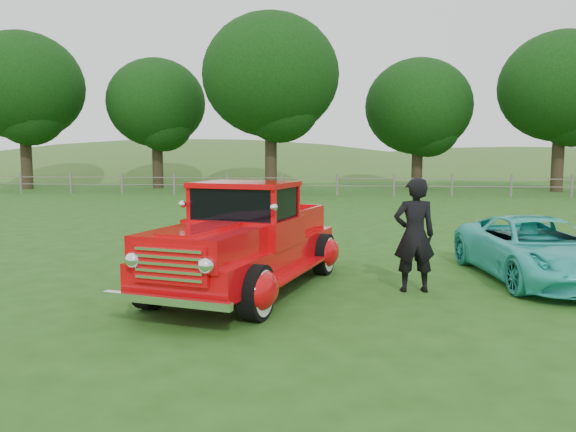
# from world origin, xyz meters

# --- Properties ---
(ground) EXTENTS (140.00, 140.00, 0.00)m
(ground) POSITION_xyz_m (0.00, 0.00, 0.00)
(ground) COLOR #234B14
(ground) RESTS_ON ground
(distant_hills) EXTENTS (116.00, 60.00, 18.00)m
(distant_hills) POSITION_xyz_m (-4.08, 59.46, -4.55)
(distant_hills) COLOR #325E22
(distant_hills) RESTS_ON ground
(fence_line) EXTENTS (48.00, 0.12, 1.20)m
(fence_line) POSITION_xyz_m (0.00, 22.00, 0.60)
(fence_line) COLOR #6E675C
(fence_line) RESTS_ON ground
(tree_far_west) EXTENTS (7.60, 7.60, 9.93)m
(tree_far_west) POSITION_xyz_m (-20.00, 26.00, 6.49)
(tree_far_west) COLOR black
(tree_far_west) RESTS_ON ground
(tree_mid_west) EXTENTS (6.40, 6.40, 8.46)m
(tree_mid_west) POSITION_xyz_m (-12.00, 28.00, 5.55)
(tree_mid_west) COLOR black
(tree_mid_west) RESTS_ON ground
(tree_near_west) EXTENTS (8.00, 8.00, 10.42)m
(tree_near_west) POSITION_xyz_m (-4.00, 25.00, 6.80)
(tree_near_west) COLOR black
(tree_near_west) RESTS_ON ground
(tree_near_east) EXTENTS (6.80, 6.80, 8.33)m
(tree_near_east) POSITION_xyz_m (5.00, 29.00, 5.25)
(tree_near_east) COLOR black
(tree_near_east) RESTS_ON ground
(tree_mid_east) EXTENTS (7.20, 7.20, 9.44)m
(tree_mid_east) POSITION_xyz_m (13.00, 27.00, 6.17)
(tree_mid_east) COLOR black
(tree_mid_east) RESTS_ON ground
(red_pickup) EXTENTS (3.09, 5.26, 1.78)m
(red_pickup) POSITION_xyz_m (-1.03, 0.76, 0.80)
(red_pickup) COLOR black
(red_pickup) RESTS_ON ground
(teal_sedan) EXTENTS (2.35, 4.20, 1.11)m
(teal_sedan) POSITION_xyz_m (3.92, 2.03, 0.56)
(teal_sedan) COLOR #32CABC
(teal_sedan) RESTS_ON ground
(man) EXTENTS (0.73, 0.54, 1.85)m
(man) POSITION_xyz_m (1.67, 0.95, 0.93)
(man) COLOR black
(man) RESTS_ON ground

